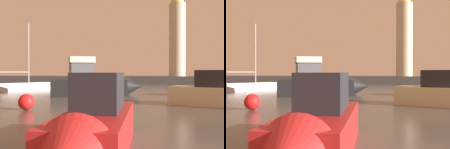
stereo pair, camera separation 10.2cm
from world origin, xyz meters
The scene contains 7 objects.
ground_plane centered at (0.00, 27.53, 0.00)m, with size 220.00×220.00×0.00m, color #4C4742.
breakwater centered at (0.00, 55.06, 0.79)m, with size 83.00×6.99×1.58m, color #423F3D.
lighthouse centered at (8.79, 55.06, 10.09)m, with size 3.25×3.25×17.98m.
motorboat_3 centered at (2.65, 6.28, 0.81)m, with size 1.99×6.96×2.57m.
motorboat_4 centered at (-1.25, 26.29, 1.19)m, with size 9.89×6.37×4.42m.
sailboat_moored centered at (-12.67, 32.25, 0.54)m, with size 5.49×6.70×8.84m.
mooring_buoy centered at (-3.66, 15.03, 0.51)m, with size 1.01×1.01×1.01m, color red.
Camera 2 is at (4.41, -0.76, 2.36)m, focal length 43.19 mm.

